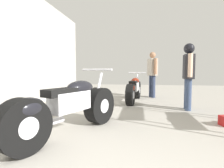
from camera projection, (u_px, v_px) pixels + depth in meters
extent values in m
plane|color=#A8A399|center=(136.00, 114.00, 4.03)|extent=(17.35, 17.35, 0.00)
cube|color=#B7B5AD|center=(17.00, 46.00, 4.33)|extent=(0.08, 7.95, 3.12)
cylinder|color=black|center=(100.00, 105.00, 3.32)|extent=(0.47, 0.69, 0.66)
cylinder|color=silver|center=(100.00, 105.00, 3.32)|extent=(0.31, 0.32, 0.25)
cylinder|color=black|center=(23.00, 127.00, 2.06)|extent=(0.47, 0.69, 0.66)
cylinder|color=silver|center=(23.00, 127.00, 2.06)|extent=(0.31, 0.32, 0.25)
cube|color=silver|center=(70.00, 101.00, 2.67)|extent=(0.49, 0.70, 0.29)
ellipsoid|color=black|center=(80.00, 88.00, 2.85)|extent=(0.46, 0.60, 0.23)
cube|color=black|center=(60.00, 92.00, 2.51)|extent=(0.40, 0.54, 0.10)
ellipsoid|color=black|center=(27.00, 108.00, 2.09)|extent=(0.43, 0.52, 0.25)
cylinder|color=silver|center=(98.00, 89.00, 3.26)|extent=(0.15, 0.26, 0.60)
cylinder|color=silver|center=(97.00, 70.00, 3.20)|extent=(0.60, 0.29, 0.04)
cylinder|color=silver|center=(47.00, 124.00, 2.51)|extent=(0.31, 0.56, 0.09)
cylinder|color=black|center=(137.00, 90.00, 6.31)|extent=(0.26, 0.62, 0.60)
cylinder|color=silver|center=(137.00, 90.00, 6.31)|extent=(0.22, 0.25, 0.23)
cylinder|color=black|center=(130.00, 95.00, 5.00)|extent=(0.26, 0.62, 0.60)
cylinder|color=silver|center=(130.00, 95.00, 5.00)|extent=(0.22, 0.25, 0.23)
cube|color=silver|center=(134.00, 87.00, 5.64)|extent=(0.30, 0.63, 0.26)
ellipsoid|color=maroon|center=(135.00, 81.00, 5.83)|extent=(0.30, 0.52, 0.21)
cube|color=black|center=(133.00, 83.00, 5.47)|extent=(0.26, 0.48, 0.09)
ellipsoid|color=maroon|center=(131.00, 88.00, 5.03)|extent=(0.30, 0.44, 0.23)
cylinder|color=silver|center=(137.00, 82.00, 6.25)|extent=(0.08, 0.24, 0.55)
cylinder|color=silver|center=(137.00, 73.00, 6.19)|extent=(0.58, 0.11, 0.03)
cylinder|color=silver|center=(128.00, 96.00, 5.43)|extent=(0.15, 0.53, 0.08)
cylinder|color=#2D3851|center=(151.00, 86.00, 6.70)|extent=(0.19, 0.19, 0.80)
cylinder|color=#2D3851|center=(153.00, 87.00, 6.50)|extent=(0.19, 0.19, 0.80)
cube|color=#B2A899|center=(152.00, 67.00, 6.55)|extent=(0.36, 0.49, 0.61)
cylinder|color=#9E7051|center=(150.00, 67.00, 6.82)|extent=(0.14, 0.14, 0.56)
cylinder|color=#9E7051|center=(155.00, 66.00, 6.28)|extent=(0.14, 0.14, 0.56)
sphere|color=#9E7051|center=(153.00, 55.00, 6.52)|extent=(0.22, 0.22, 0.22)
cylinder|color=#384766|center=(188.00, 95.00, 4.35)|extent=(0.16, 0.16, 0.77)
cylinder|color=#384766|center=(187.00, 94.00, 4.53)|extent=(0.16, 0.16, 0.77)
cube|color=#2D2D33|center=(189.00, 67.00, 4.39)|extent=(0.28, 0.45, 0.59)
cylinder|color=beige|center=(190.00, 65.00, 4.14)|extent=(0.12, 0.12, 0.54)
cylinder|color=beige|center=(187.00, 66.00, 4.65)|extent=(0.12, 0.12, 0.54)
sphere|color=black|center=(189.00, 49.00, 4.36)|extent=(0.21, 0.21, 0.21)
sphere|color=black|center=(189.00, 49.00, 4.36)|extent=(0.25, 0.25, 0.25)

